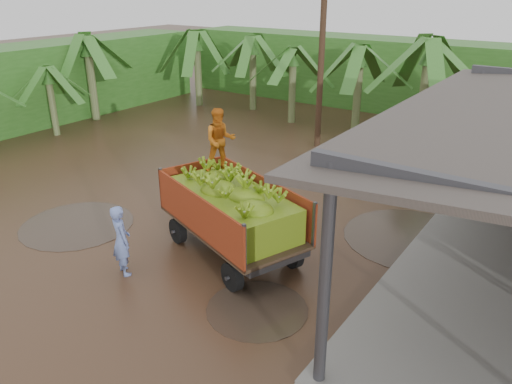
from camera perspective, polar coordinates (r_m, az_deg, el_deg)
ground at (r=14.20m, az=-4.74°, el=-3.53°), size 100.00×100.00×0.00m
hedge_north at (r=28.03m, az=13.37°, el=13.12°), size 22.00×3.00×3.60m
hedge_west at (r=26.47m, az=-23.58°, el=11.30°), size 3.00×18.00×3.60m
banana_trailer at (r=12.10m, az=-2.83°, el=-1.89°), size 5.57×3.21×3.47m
man_blue at (r=11.85m, az=-15.14°, el=-5.34°), size 0.73×0.62×1.71m
utility_pole at (r=20.02m, az=7.61°, el=17.43°), size 1.20×0.24×8.78m
banana_plants at (r=22.29m, az=-0.83°, el=11.59°), size 24.47×20.45×4.40m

